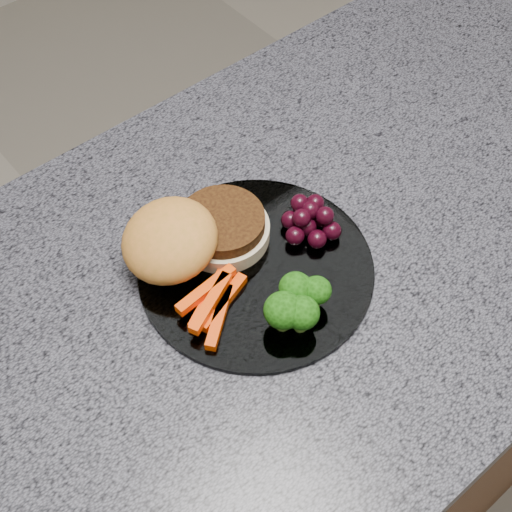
{
  "coord_description": "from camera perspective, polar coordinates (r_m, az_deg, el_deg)",
  "views": [
    {
      "loc": [
        -0.39,
        -0.34,
        1.54
      ],
      "look_at": [
        -0.1,
        0.01,
        0.93
      ],
      "focal_mm": 50.0,
      "sensor_mm": 36.0,
      "label": 1
    }
  ],
  "objects": [
    {
      "name": "island_cabinet",
      "position": [
        1.23,
        3.79,
        -11.75
      ],
      "size": [
        1.2,
        0.6,
        0.86
      ],
      "primitive_type": "cube",
      "color": "brown",
      "rests_on": "ground"
    },
    {
      "name": "countertop",
      "position": [
        0.84,
        5.41,
        1.28
      ],
      "size": [
        1.2,
        0.6,
        0.04
      ],
      "primitive_type": "cube",
      "color": "#555560",
      "rests_on": "island_cabinet"
    },
    {
      "name": "plate",
      "position": [
        0.78,
        0.0,
        -1.0
      ],
      "size": [
        0.26,
        0.26,
        0.01
      ],
      "primitive_type": "cylinder",
      "color": "white",
      "rests_on": "countertop"
    },
    {
      "name": "burger",
      "position": [
        0.78,
        -5.37,
        1.44
      ],
      "size": [
        0.18,
        0.12,
        0.06
      ],
      "rotation": [
        0.0,
        0.0,
        -0.07
      ],
      "color": "#CAB78E",
      "rests_on": "plate"
    },
    {
      "name": "carrot_sticks",
      "position": [
        0.75,
        -3.42,
        -3.7
      ],
      "size": [
        0.09,
        0.07,
        0.02
      ],
      "rotation": [
        0.0,
        0.0,
        0.17
      ],
      "color": "#F34004",
      "rests_on": "plate"
    },
    {
      "name": "broccoli",
      "position": [
        0.72,
        3.25,
        -3.78
      ],
      "size": [
        0.08,
        0.06,
        0.05
      ],
      "rotation": [
        0.0,
        0.0,
        0.23
      ],
      "color": "#58802E",
      "rests_on": "plate"
    },
    {
      "name": "grape_bunch",
      "position": [
        0.8,
        4.37,
        2.95
      ],
      "size": [
        0.06,
        0.07,
        0.04
      ],
      "rotation": [
        0.0,
        0.0,
        -0.31
      ],
      "color": "black",
      "rests_on": "plate"
    }
  ]
}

